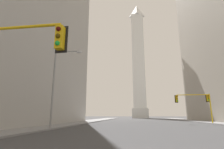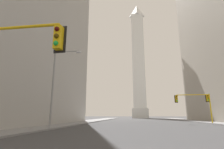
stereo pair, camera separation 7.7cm
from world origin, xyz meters
TOP-DOWN VIEW (x-y plane):
  - sidewalk_left at (-12.81, 31.22)m, footprint 5.00×104.08m
  - obelisk at (0.00, 86.74)m, footprint 7.64×7.64m
  - traffic_light_mid_right at (8.67, 32.05)m, footprint 5.96×0.53m
  - street_lamp at (-10.12, 17.37)m, footprint 3.13×0.36m

SIDE VIEW (x-z plane):
  - sidewalk_left at x=-12.81m, z-range 0.00..0.15m
  - traffic_light_mid_right at x=8.67m, z-range 1.33..6.33m
  - street_lamp at x=-10.12m, z-range 0.96..9.41m
  - obelisk at x=0.00m, z-range -1.12..59.40m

